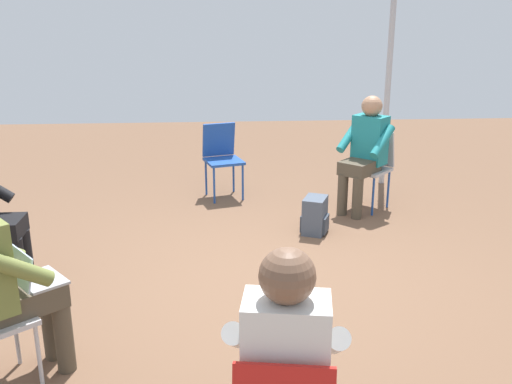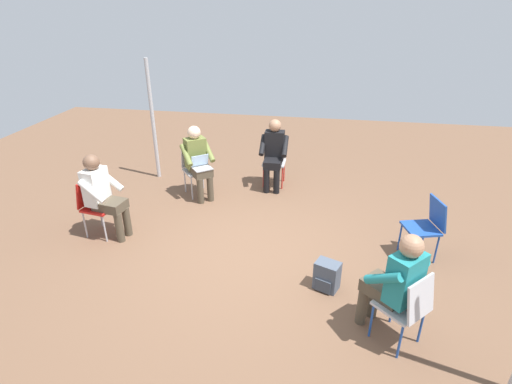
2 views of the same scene
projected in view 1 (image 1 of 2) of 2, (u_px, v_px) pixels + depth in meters
name	position (u px, v px, depth m)	size (l,w,h in m)	color
ground_plane	(266.00, 281.00, 4.60)	(14.00, 14.00, 0.00)	brown
chair_northwest	(372.00, 163.00, 6.22)	(0.58, 0.58, 0.85)	#B7B7BC
chair_west	(222.00, 155.00, 6.59)	(0.53, 0.50, 0.85)	#1E4799
person_with_laptop	(3.00, 274.00, 3.15)	(0.63, 0.64, 1.24)	#4C4233
person_in_teal	(365.00, 148.00, 6.03)	(0.63, 0.63, 1.24)	#4C4233
person_in_white	(286.00, 362.00, 2.36)	(0.56, 0.55, 1.24)	#4C4233
backpack_near_laptop_user	(315.00, 217.00, 5.56)	(0.34, 0.31, 0.36)	#475160
tent_pole_far	(388.00, 78.00, 6.84)	(0.07, 0.07, 2.64)	#B2B2B7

